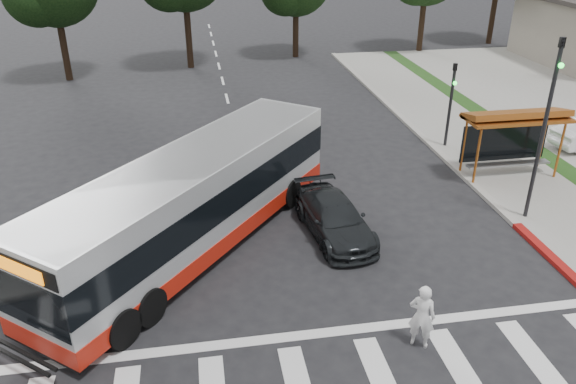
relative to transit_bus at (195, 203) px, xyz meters
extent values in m
plane|color=black|center=(2.14, -1.62, -1.61)|extent=(140.00, 140.00, 0.00)
cube|color=gray|center=(13.14, 6.38, -1.55)|extent=(4.00, 40.00, 0.12)
cube|color=#9E9991|center=(11.14, 6.38, -1.54)|extent=(0.30, 40.00, 0.15)
cube|color=maroon|center=(11.14, -3.62, -1.54)|extent=(0.32, 6.00, 0.15)
cylinder|color=#A2531B|center=(11.14, 2.78, -0.34)|extent=(0.10, 0.10, 2.30)
cylinder|color=#A2531B|center=(14.74, 2.78, -0.34)|extent=(0.10, 0.10, 2.30)
cylinder|color=#A2531B|center=(11.14, 3.98, -0.34)|extent=(0.10, 0.10, 2.30)
cylinder|color=#A2531B|center=(14.74, 3.98, -0.34)|extent=(0.10, 0.10, 2.30)
cube|color=#A2531B|center=(12.94, 3.38, 0.96)|extent=(4.20, 1.60, 0.12)
cube|color=#A2531B|center=(12.94, 3.43, 1.11)|extent=(4.20, 1.32, 0.51)
cube|color=black|center=(12.94, 3.98, -0.29)|extent=(3.80, 0.06, 1.60)
cube|color=gray|center=(12.94, 3.38, -1.04)|extent=(3.60, 0.40, 0.08)
cylinder|color=black|center=(11.74, -0.12, 1.64)|extent=(0.14, 0.14, 6.50)
imported|color=black|center=(11.74, -0.12, 4.39)|extent=(0.16, 0.20, 1.00)
sphere|color=#19E533|center=(11.74, -0.30, 4.04)|extent=(0.18, 0.18, 0.18)
cylinder|color=black|center=(11.74, 6.88, 0.39)|extent=(0.14, 0.14, 4.00)
imported|color=black|center=(11.74, 6.88, 1.89)|extent=(0.16, 0.20, 1.00)
sphere|color=#19E533|center=(11.74, 6.70, 1.54)|extent=(0.18, 0.18, 0.18)
cylinder|color=black|center=(18.14, 26.38, 0.69)|extent=(0.44, 0.44, 4.40)
cylinder|color=black|center=(25.14, 28.38, 0.81)|extent=(0.44, 0.44, 4.84)
cylinder|color=black|center=(0.14, 24.38, 0.81)|extent=(0.44, 0.44, 4.84)
cylinder|color=black|center=(8.14, 26.38, 0.37)|extent=(0.44, 0.44, 3.96)
cylinder|color=black|center=(-7.86, 22.38, 0.59)|extent=(0.44, 0.44, 4.40)
imported|color=white|center=(5.45, -5.76, -0.70)|extent=(0.80, 0.72, 1.83)
imported|color=#212426|center=(4.64, -0.02, -0.96)|extent=(2.36, 4.67, 1.30)
camera|label=1|loc=(0.25, -16.21, 8.39)|focal=35.00mm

